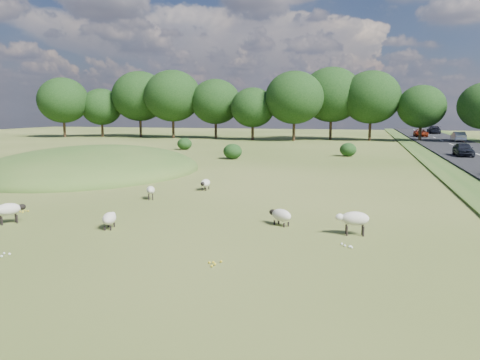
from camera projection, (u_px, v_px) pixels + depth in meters
name	position (u px, v px, depth m)	size (l,w,h in m)	color
ground	(264.00, 165.00, 41.32)	(160.00, 160.00, 0.00)	#3A541A
mound	(93.00, 171.00, 36.66)	(16.00, 20.00, 4.00)	#33561E
treeline	(303.00, 99.00, 74.52)	(96.28, 14.66, 11.70)	black
shrubs	(248.00, 148.00, 50.29)	(21.24, 10.86, 1.50)	black
sheep_0	(151.00, 190.00, 25.09)	(0.74, 1.03, 0.72)	beige
sheep_1	(109.00, 218.00, 18.88)	(0.73, 1.20, 0.67)	beige
sheep_2	(205.00, 183.00, 28.03)	(0.51, 1.13, 0.66)	beige
sheep_3	(281.00, 215.00, 19.40)	(1.19, 1.02, 0.69)	beige
sheep_4	(9.00, 209.00, 19.67)	(1.05, 1.19, 0.88)	beige
sheep_5	(354.00, 219.00, 17.84)	(1.31, 0.69, 0.93)	beige
car_0	(421.00, 133.00, 80.66)	(2.10, 4.55, 1.26)	maroon
car_1	(458.00, 137.00, 68.09)	(1.51, 4.33, 1.43)	silver
car_3	(463.00, 149.00, 46.38)	(1.58, 3.92, 1.34)	black
car_4	(434.00, 130.00, 91.76)	(2.12, 5.21, 1.51)	black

